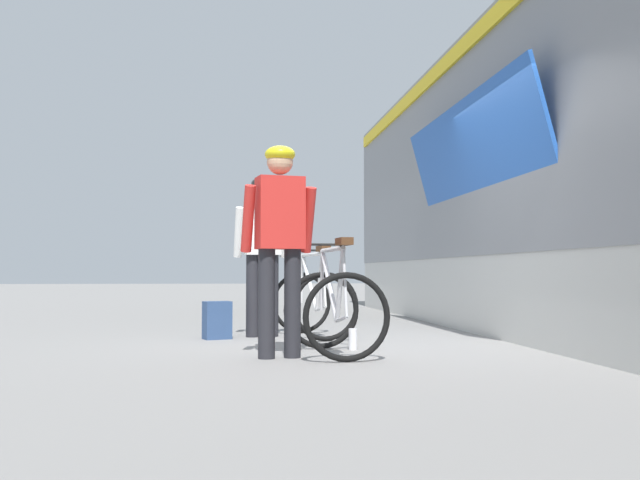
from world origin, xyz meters
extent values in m
plane|color=gray|center=(0.00, 0.00, 0.00)|extent=(80.00, 80.00, 0.00)
cube|color=#2356B2|center=(1.42, 1.12, 1.80)|extent=(0.47, 4.12, 1.65)
cube|color=black|center=(1.41, 2.34, 2.25)|extent=(0.04, 1.10, 0.80)
cylinder|color=#232328|center=(-1.05, -0.84, 0.45)|extent=(0.14, 0.14, 0.90)
cylinder|color=#232328|center=(-0.83, -0.80, 0.45)|extent=(0.14, 0.14, 0.90)
cube|color=red|center=(-0.94, -0.82, 1.20)|extent=(0.42, 0.31, 0.60)
cylinder|color=red|center=(-1.20, -0.83, 1.15)|extent=(0.14, 0.27, 0.56)
cylinder|color=red|center=(-0.69, -0.73, 1.15)|extent=(0.14, 0.27, 0.56)
sphere|color=tan|center=(-0.94, -0.82, 1.63)|extent=(0.22, 0.22, 0.22)
ellipsoid|color=yellow|center=(-0.94, -0.82, 1.69)|extent=(0.30, 0.32, 0.14)
cylinder|color=#232328|center=(-1.10, 1.19, 0.45)|extent=(0.14, 0.14, 0.90)
cylinder|color=#232328|center=(-0.89, 1.21, 0.45)|extent=(0.14, 0.14, 0.90)
cube|color=white|center=(-1.00, 1.20, 1.20)|extent=(0.41, 0.29, 0.60)
cylinder|color=white|center=(-1.26, 1.21, 1.15)|extent=(0.12, 0.27, 0.56)
cylinder|color=white|center=(-0.74, 1.27, 1.15)|extent=(0.12, 0.27, 0.56)
sphere|color=tan|center=(-1.00, 1.20, 1.63)|extent=(0.22, 0.22, 0.22)
ellipsoid|color=black|center=(-1.00, 1.20, 1.69)|extent=(0.29, 0.30, 0.14)
torus|color=black|center=(-0.51, -0.14, 0.36)|extent=(0.71, 0.10, 0.71)
torus|color=black|center=(-0.43, -1.16, 0.36)|extent=(0.71, 0.10, 0.71)
cylinder|color=silver|center=(-0.48, -0.49, 0.60)|extent=(0.09, 0.65, 0.63)
cylinder|color=silver|center=(-0.47, -0.61, 0.91)|extent=(0.10, 0.85, 0.04)
cylinder|color=silver|center=(-0.45, -0.92, 0.60)|extent=(0.06, 0.28, 0.62)
cylinder|color=silver|center=(-0.44, -0.98, 0.33)|extent=(0.05, 0.36, 0.08)
cylinder|color=silver|center=(-0.44, -1.10, 0.63)|extent=(0.03, 0.14, 0.56)
cylinder|color=silver|center=(-0.50, -0.16, 0.63)|extent=(0.04, 0.08, 0.55)
cylinder|color=black|center=(-0.50, -0.19, 0.97)|extent=(0.48, 0.06, 0.02)
cube|color=#4C2D19|center=(-0.44, -1.07, 0.96)|extent=(0.12, 0.25, 0.06)
torus|color=black|center=(-0.52, 1.61, 0.36)|extent=(0.71, 0.16, 0.71)
torus|color=black|center=(-0.37, 0.60, 0.36)|extent=(0.71, 0.16, 0.71)
cylinder|color=white|center=(-0.47, 1.25, 0.60)|extent=(0.14, 0.64, 0.63)
cylinder|color=white|center=(-0.45, 1.14, 0.91)|extent=(0.17, 0.85, 0.04)
cylinder|color=white|center=(-0.41, 0.83, 0.60)|extent=(0.08, 0.28, 0.62)
cylinder|color=white|center=(-0.40, 0.77, 0.33)|extent=(0.08, 0.36, 0.08)
cylinder|color=white|center=(-0.38, 0.66, 0.63)|extent=(0.05, 0.15, 0.56)
cylinder|color=white|center=(-0.52, 1.58, 0.63)|extent=(0.04, 0.09, 0.55)
cylinder|color=black|center=(-0.52, 1.56, 0.97)|extent=(0.48, 0.10, 0.02)
cube|color=#4C2D19|center=(-0.38, 0.69, 0.96)|extent=(0.14, 0.25, 0.06)
cube|color=navy|center=(-1.48, 0.98, 0.20)|extent=(0.32, 0.26, 0.40)
cylinder|color=silver|center=(-0.23, -0.25, 0.10)|extent=(0.08, 0.08, 0.19)
camera|label=1|loc=(-1.34, -6.85, 0.71)|focal=40.88mm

